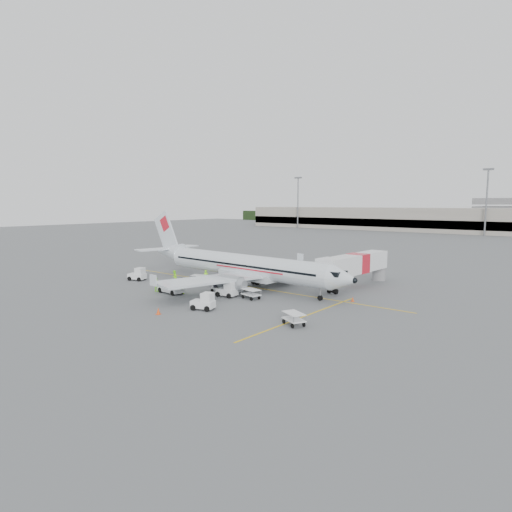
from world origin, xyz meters
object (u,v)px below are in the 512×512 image
object	(u,v)px
aircraft	(245,250)
belt_loader	(171,283)
tug_fore	(203,301)
tug_aft	(137,274)
tug_mid	(227,289)
jet_bridge	(358,270)

from	to	relation	value
aircraft	belt_loader	size ratio (longest dim) A/B	7.39
aircraft	tug_fore	distance (m)	13.19
tug_aft	belt_loader	bearing A→B (deg)	-33.05
tug_fore	tug_mid	size ratio (longest dim) A/B	0.98
belt_loader	tug_fore	distance (m)	9.46
aircraft	tug_fore	world-z (taller)	aircraft
jet_bridge	tug_aft	distance (m)	30.30
jet_bridge	aircraft	bearing A→B (deg)	-137.02
aircraft	tug_aft	bearing A→B (deg)	-154.99
tug_mid	jet_bridge	bearing A→B (deg)	54.01
jet_bridge	tug_fore	world-z (taller)	jet_bridge
aircraft	jet_bridge	bearing A→B (deg)	43.47
belt_loader	tug_fore	bearing A→B (deg)	-15.77
tug_fore	tug_mid	world-z (taller)	tug_mid
tug_fore	tug_aft	xyz separation A→B (m)	(-19.37, 5.89, 0.01)
aircraft	belt_loader	bearing A→B (deg)	-113.87
tug_fore	tug_mid	xyz separation A→B (m)	(-2.29, 6.05, 0.02)
belt_loader	tug_mid	world-z (taller)	belt_loader
aircraft	tug_mid	distance (m)	7.24
tug_fore	tug_aft	size ratio (longest dim) A/B	0.99
tug_aft	tug_fore	bearing A→B (deg)	-35.79
tug_fore	tug_aft	distance (m)	20.25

